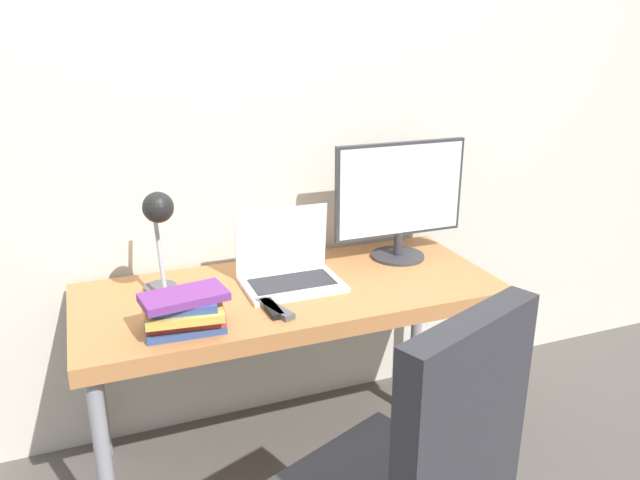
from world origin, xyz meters
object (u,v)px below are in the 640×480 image
laptop (289,269)px  book_stack (185,311)px  monitor (400,197)px  desk_lamp (159,224)px

laptop → book_stack: laptop is taller
laptop → monitor: (0.50, 0.09, 0.20)m
laptop → desk_lamp: bearing=-177.7°
monitor → laptop: bearing=-169.6°
laptop → monitor: size_ratio=0.64×
laptop → monitor: bearing=10.4°
desk_lamp → book_stack: (0.03, -0.22, -0.22)m
laptop → desk_lamp: 0.51m
book_stack → desk_lamp: bearing=98.4°
desk_lamp → book_stack: size_ratio=1.47×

